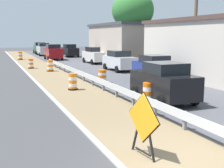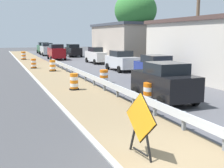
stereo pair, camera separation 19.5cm
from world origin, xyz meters
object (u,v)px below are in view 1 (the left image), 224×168
car_trailing_near_lane (119,61)px  warning_sign_diamond (143,121)px  traffic_barrel_farthest (20,56)px  car_lead_near_lane (53,52)px  car_distant_a (95,55)px  car_lead_far_lane (164,82)px  car_mid_far_lane (155,68)px  car_trailing_far_lane (44,49)px  traffic_barrel_mid (102,77)px  traffic_barrel_far (50,66)px  car_distant_b (40,48)px  traffic_barrel_nearest (148,94)px  utility_pole_near (195,30)px  car_distant_c (70,50)px  traffic_barrel_farther (31,64)px  traffic_barrel_close (73,82)px

car_trailing_near_lane → warning_sign_diamond: bearing=-23.3°
warning_sign_diamond → traffic_barrel_farthest: 35.97m
car_lead_near_lane → car_distant_a: car_lead_near_lane is taller
car_lead_far_lane → car_lead_near_lane: bearing=0.5°
car_mid_far_lane → car_trailing_far_lane: (-2.92, 31.82, 0.10)m
traffic_barrel_mid → car_trailing_far_lane: 31.15m
traffic_barrel_farthest → car_trailing_near_lane: (7.68, -17.18, 0.46)m
traffic_barrel_far → car_distant_b: bearing=83.1°
warning_sign_diamond → traffic_barrel_nearest: 6.57m
warning_sign_diamond → car_distant_a: car_distant_a is taller
car_lead_near_lane → car_lead_far_lane: car_lead_near_lane is taller
car_trailing_far_lane → utility_pole_near: utility_pole_near is taller
car_lead_near_lane → car_trailing_far_lane: 9.44m
car_lead_far_lane → car_distant_c: (3.72, 33.42, -0.01)m
car_mid_far_lane → car_distant_c: (0.53, 27.27, 0.04)m
car_trailing_near_lane → car_distant_c: car_distant_c is taller
car_lead_near_lane → car_mid_far_lane: size_ratio=0.99×
traffic_barrel_farther → car_mid_far_lane: size_ratio=0.22×
traffic_barrel_farthest → car_lead_near_lane: 4.72m
warning_sign_diamond → car_distant_c: 39.91m
car_trailing_near_lane → traffic_barrel_close: bearing=-41.2°
traffic_barrel_nearest → utility_pole_near: 9.06m
traffic_barrel_farther → car_lead_far_lane: 18.93m
car_distant_c → car_trailing_far_lane: bearing=-142.3°
traffic_barrel_far → car_mid_far_lane: car_mid_far_lane is taller
traffic_barrel_nearest → car_distant_a: car_distant_a is taller
traffic_barrel_far → car_trailing_far_lane: size_ratio=0.24×
car_trailing_far_lane → car_distant_c: car_trailing_far_lane is taller
traffic_barrel_farthest → car_trailing_near_lane: car_trailing_near_lane is taller
traffic_barrel_farthest → traffic_barrel_mid: bearing=-81.5°
car_distant_b → traffic_barrel_nearest: bearing=179.6°
warning_sign_diamond → car_distant_a: 28.17m
car_lead_far_lane → utility_pole_near: size_ratio=0.56×
car_distant_b → traffic_barrel_close: bearing=175.6°
traffic_barrel_close → car_mid_far_lane: car_mid_far_lane is taller
car_distant_a → warning_sign_diamond: bearing=-17.9°
warning_sign_diamond → car_lead_near_lane: bearing=-104.4°
traffic_barrel_farthest → car_trailing_near_lane: size_ratio=0.26×
traffic_barrel_close → car_distant_b: 38.51m
warning_sign_diamond → traffic_barrel_farther: (-0.02, 24.09, -0.58)m
car_trailing_far_lane → car_distant_a: 16.99m
traffic_barrel_close → car_lead_near_lane: size_ratio=0.23×
car_lead_far_lane → car_distant_b: size_ratio=0.86×
car_trailing_far_lane → traffic_barrel_farther: bearing=167.2°
traffic_barrel_nearest → car_trailing_near_lane: (4.31, 13.18, 0.50)m
car_mid_far_lane → utility_pole_near: 4.02m
traffic_barrel_nearest → utility_pole_near: bearing=36.9°
warning_sign_diamond → car_distant_a: size_ratio=0.41×
traffic_barrel_nearest → utility_pole_near: (6.73, 5.06, 3.32)m
car_trailing_near_lane → car_mid_far_lane: 6.96m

